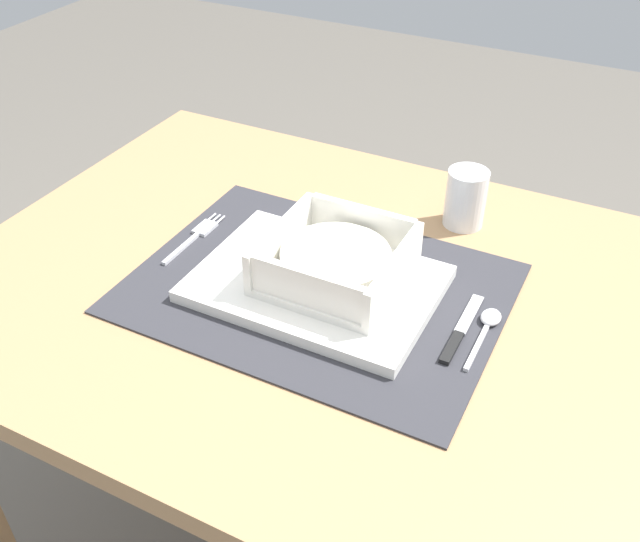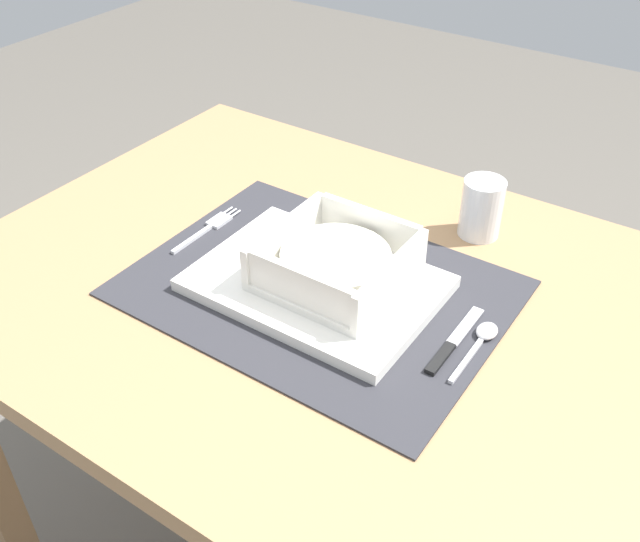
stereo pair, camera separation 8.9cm
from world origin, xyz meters
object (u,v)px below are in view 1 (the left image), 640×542
at_px(porridge_bowl, 337,261).
at_px(fork, 198,234).
at_px(dining_table, 321,346).
at_px(butter_knife, 460,332).
at_px(spoon, 488,323).
at_px(drinking_glass, 465,201).

relative_size(porridge_bowl, fork, 1.23).
bearing_deg(dining_table, butter_knife, -4.22).
bearing_deg(butter_knife, fork, 176.52).
bearing_deg(fork, dining_table, -0.88).
xyz_separation_m(fork, spoon, (0.42, -0.00, 0.00)).
height_order(dining_table, spoon, spoon).
distance_m(spoon, butter_knife, 0.04).
height_order(porridge_bowl, spoon, porridge_bowl).
xyz_separation_m(dining_table, spoon, (0.22, 0.01, 0.12)).
bearing_deg(porridge_bowl, spoon, 3.02).
height_order(porridge_bowl, butter_knife, porridge_bowl).
height_order(fork, butter_knife, butter_knife).
bearing_deg(dining_table, porridge_bowl, 11.21).
relative_size(spoon, drinking_glass, 1.34).
xyz_separation_m(butter_knife, drinking_glass, (-0.07, 0.24, 0.03)).
bearing_deg(spoon, drinking_glass, 118.99).
bearing_deg(fork, butter_knife, -0.45).
height_order(dining_table, drinking_glass, drinking_glass).
xyz_separation_m(porridge_bowl, fork, (-0.22, 0.01, -0.04)).
height_order(dining_table, porridge_bowl, porridge_bowl).
xyz_separation_m(porridge_bowl, butter_knife, (0.17, -0.02, -0.04)).
height_order(dining_table, butter_knife, butter_knife).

